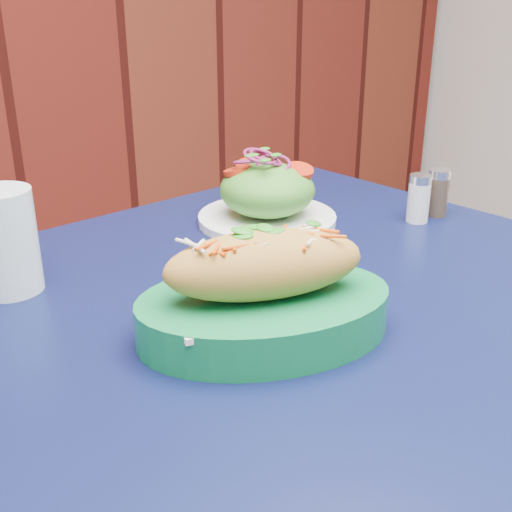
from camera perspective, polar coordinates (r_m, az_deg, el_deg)
cafe_table at (r=0.77m, az=5.19°, el=-9.29°), size 0.84×0.84×0.75m
banh_mi_basket at (r=0.62m, az=0.76°, el=-3.44°), size 0.30×0.25×0.12m
salad_plate at (r=0.93m, az=1.00°, el=5.39°), size 0.20×0.20×0.11m
water_glass at (r=0.76m, az=-21.48°, el=1.22°), size 0.07×0.07×0.12m
salt_shaker at (r=0.96m, az=14.27°, el=4.98°), size 0.03×0.03×0.07m
pepper_shaker at (r=1.00m, az=15.85°, el=5.44°), size 0.03×0.03×0.07m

